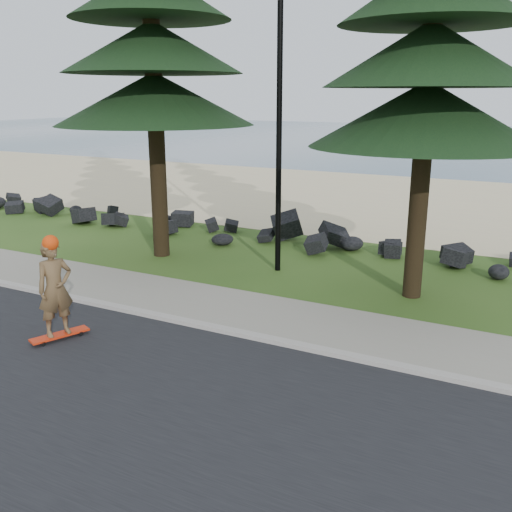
{
  "coord_description": "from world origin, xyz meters",
  "views": [
    {
      "loc": [
        5.9,
        -9.51,
        4.35
      ],
      "look_at": [
        1.02,
        0.0,
        1.31
      ],
      "focal_mm": 40.0,
      "sensor_mm": 36.0,
      "label": 1
    }
  ],
  "objects": [
    {
      "name": "beach_sand",
      "position": [
        0.0,
        14.5,
        0.01
      ],
      "size": [
        160.0,
        15.0,
        0.01
      ],
      "primitive_type": "cube",
      "color": "beige",
      "rests_on": "ground"
    },
    {
      "name": "kerb",
      "position": [
        0.0,
        -0.9,
        0.05
      ],
      "size": [
        160.0,
        0.2,
        0.1
      ],
      "primitive_type": "cube",
      "color": "#A49C93",
      "rests_on": "ground"
    },
    {
      "name": "sidewalk",
      "position": [
        0.0,
        0.2,
        0.04
      ],
      "size": [
        160.0,
        2.0,
        0.08
      ],
      "primitive_type": "cube",
      "color": "gray",
      "rests_on": "ground"
    },
    {
      "name": "ground",
      "position": [
        0.0,
        0.0,
        0.0
      ],
      "size": [
        160.0,
        160.0,
        0.0
      ],
      "primitive_type": "plane",
      "color": "#2D4E18",
      "rests_on": "ground"
    },
    {
      "name": "lamp_post",
      "position": [
        0.0,
        3.2,
        4.13
      ],
      "size": [
        0.25,
        0.14,
        8.14
      ],
      "color": "black",
      "rests_on": "ground"
    },
    {
      "name": "seawall_boulders",
      "position": [
        0.0,
        5.6,
        0.0
      ],
      "size": [
        60.0,
        2.4,
        1.1
      ],
      "primitive_type": null,
      "color": "black",
      "rests_on": "ground"
    },
    {
      "name": "ocean",
      "position": [
        0.0,
        51.0,
        0.0
      ],
      "size": [
        160.0,
        58.0,
        0.01
      ],
      "primitive_type": "cube",
      "color": "#38586B",
      "rests_on": "ground"
    },
    {
      "name": "skateboarder",
      "position": [
        -1.72,
        -2.56,
        0.99
      ],
      "size": [
        0.65,
        1.07,
        1.97
      ],
      "rotation": [
        0.0,
        0.0,
        1.18
      ],
      "color": "red",
      "rests_on": "ground"
    },
    {
      "name": "road",
      "position": [
        0.0,
        -4.5,
        0.01
      ],
      "size": [
        160.0,
        7.0,
        0.02
      ],
      "primitive_type": "cube",
      "color": "black",
      "rests_on": "ground"
    }
  ]
}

